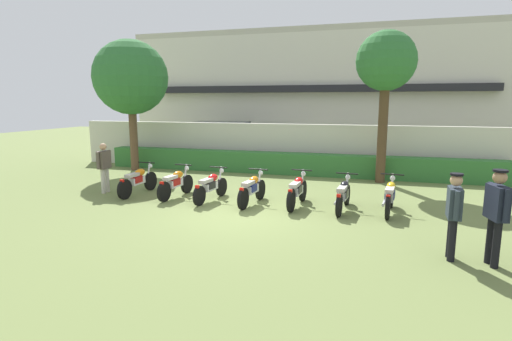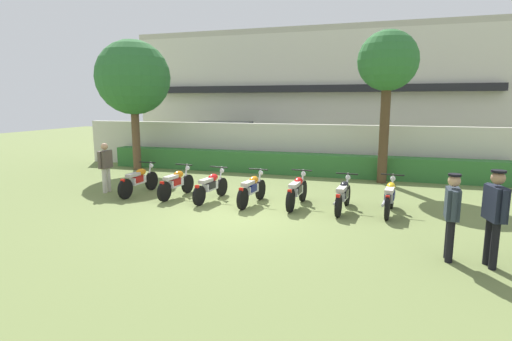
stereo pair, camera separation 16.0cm
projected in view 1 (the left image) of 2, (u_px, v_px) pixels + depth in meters
The scene contains 17 objects.
ground at pixel (240, 214), 10.33m from camera, with size 60.00×60.00×0.00m, color olive.
building at pixel (320, 93), 23.77m from camera, with size 20.79×6.50×6.73m.
compound_wall at pixel (293, 148), 16.63m from camera, with size 19.75×0.30×1.97m, color beige.
hedge_row at pixel (289, 164), 16.07m from camera, with size 15.80×0.70×0.85m, color #337033.
parked_car at pixel (224, 141), 20.11m from camera, with size 4.67×2.47×1.89m.
tree_near_inspector at pixel (131, 78), 16.45m from camera, with size 3.05×3.05×5.39m.
tree_far_side at pixel (386, 64), 13.75m from camera, with size 2.05×2.05×5.29m.
motorcycle_in_row_0 at pixel (138, 180), 12.48m from camera, with size 0.60×1.95×0.96m.
motorcycle_in_row_1 at pixel (176, 183), 12.12m from camera, with size 0.60×1.83×0.95m.
motorcycle_in_row_2 at pixel (211, 186), 11.72m from camera, with size 0.60×1.86×0.94m.
motorcycle_in_row_3 at pixel (252, 189), 11.29m from camera, with size 0.60×1.83×0.95m.
motorcycle_in_row_4 at pixel (297, 190), 11.07m from camera, with size 0.60×1.89×0.97m.
motorcycle_in_row_5 at pixel (343, 194), 10.65m from camera, with size 0.60×1.86×0.94m.
motorcycle_in_row_6 at pixel (390, 196), 10.38m from camera, with size 0.60×1.84×0.97m.
inspector_person at pixel (104, 164), 12.66m from camera, with size 0.22×0.65×1.59m.
officer_0 at pixel (454, 209), 7.25m from camera, with size 0.24×0.65×1.61m.
officer_1 at pixel (497, 209), 6.95m from camera, with size 0.32×0.67×1.73m.
Camera 1 is at (3.23, -9.46, 2.87)m, focal length 28.11 mm.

